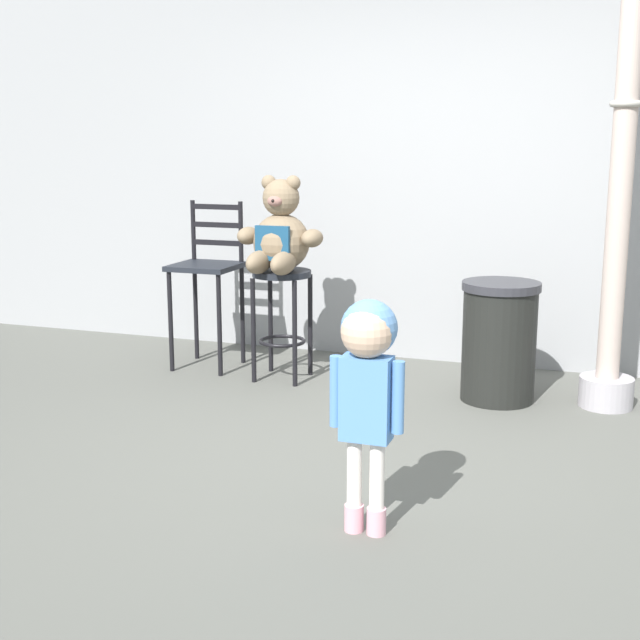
{
  "coord_description": "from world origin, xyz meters",
  "views": [
    {
      "loc": [
        1.28,
        -3.82,
        1.56
      ],
      "look_at": [
        -0.21,
        0.4,
        0.62
      ],
      "focal_mm": 48.25,
      "sensor_mm": 36.0,
      "label": 1
    }
  ],
  "objects_px": {
    "bar_stool_with_teddy": "(282,302)",
    "teddy_bear": "(280,236)",
    "child_walking": "(368,366)",
    "trash_bin": "(499,341)",
    "lamppost": "(620,201)",
    "bar_chair_empty": "(208,273)"
  },
  "relations": [
    {
      "from": "bar_stool_with_teddy",
      "to": "teddy_bear",
      "type": "distance_m",
      "value": 0.44
    },
    {
      "from": "teddy_bear",
      "to": "child_walking",
      "type": "relative_size",
      "value": 0.64
    },
    {
      "from": "teddy_bear",
      "to": "trash_bin",
      "type": "xyz_separation_m",
      "value": [
        1.42,
        0.02,
        -0.59
      ]
    },
    {
      "from": "bar_stool_with_teddy",
      "to": "teddy_bear",
      "type": "xyz_separation_m",
      "value": [
        -0.0,
        -0.03,
        0.44
      ]
    },
    {
      "from": "lamppost",
      "to": "bar_stool_with_teddy",
      "type": "bearing_deg",
      "value": -178.02
    },
    {
      "from": "teddy_bear",
      "to": "lamppost",
      "type": "bearing_deg",
      "value": 2.79
    },
    {
      "from": "bar_stool_with_teddy",
      "to": "child_walking",
      "type": "height_order",
      "value": "child_walking"
    },
    {
      "from": "bar_stool_with_teddy",
      "to": "trash_bin",
      "type": "distance_m",
      "value": 1.42
    },
    {
      "from": "bar_chair_empty",
      "to": "lamppost",
      "type": "bearing_deg",
      "value": -1.38
    },
    {
      "from": "bar_stool_with_teddy",
      "to": "child_walking",
      "type": "distance_m",
      "value": 2.34
    },
    {
      "from": "child_walking",
      "to": "trash_bin",
      "type": "xyz_separation_m",
      "value": [
        0.24,
        2.0,
        -0.33
      ]
    },
    {
      "from": "child_walking",
      "to": "lamppost",
      "type": "bearing_deg",
      "value": -15.87
    },
    {
      "from": "bar_stool_with_teddy",
      "to": "bar_chair_empty",
      "type": "relative_size",
      "value": 0.64
    },
    {
      "from": "lamppost",
      "to": "child_walking",
      "type": "bearing_deg",
      "value": -112.74
    },
    {
      "from": "child_walking",
      "to": "trash_bin",
      "type": "relative_size",
      "value": 1.31
    },
    {
      "from": "teddy_bear",
      "to": "bar_chair_empty",
      "type": "relative_size",
      "value": 0.53
    },
    {
      "from": "bar_stool_with_teddy",
      "to": "child_walking",
      "type": "relative_size",
      "value": 0.76
    },
    {
      "from": "bar_chair_empty",
      "to": "teddy_bear",
      "type": "bearing_deg",
      "value": -15.15
    },
    {
      "from": "child_walking",
      "to": "trash_bin",
      "type": "distance_m",
      "value": 2.05
    },
    {
      "from": "trash_bin",
      "to": "lamppost",
      "type": "bearing_deg",
      "value": 7.23
    },
    {
      "from": "lamppost",
      "to": "bar_chair_empty",
      "type": "height_order",
      "value": "lamppost"
    },
    {
      "from": "trash_bin",
      "to": "child_walking",
      "type": "bearing_deg",
      "value": -96.9
    }
  ]
}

